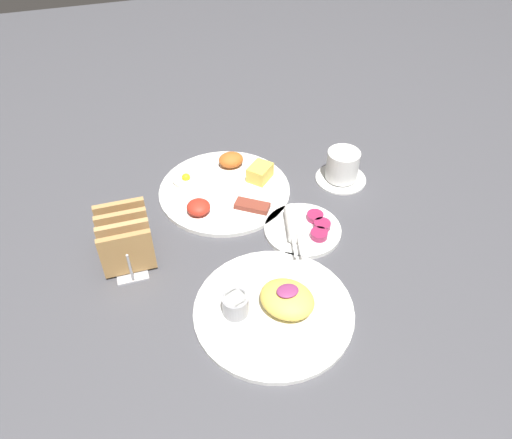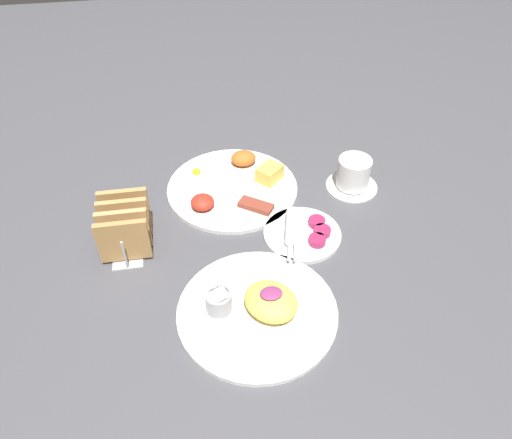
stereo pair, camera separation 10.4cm
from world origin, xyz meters
name	(u,v)px [view 2 (the right image)]	position (x,y,z in m)	size (l,w,h in m)	color
ground_plane	(242,238)	(0.00, 0.00, 0.00)	(3.00, 3.00, 0.00)	#47474C
plate_breakfast	(233,185)	(0.00, 0.17, 0.01)	(0.30, 0.30, 0.05)	white
plate_condiments	(302,232)	(0.13, -0.01, 0.01)	(0.16, 0.17, 0.04)	white
plate_foreground	(257,308)	(0.00, -0.19, 0.01)	(0.29, 0.29, 0.06)	white
toast_rack	(125,226)	(-0.23, 0.02, 0.05)	(0.10, 0.15, 0.10)	#B7B7BC
coffee_cup	(353,175)	(0.28, 0.13, 0.04)	(0.12, 0.12, 0.08)	white
teaspoon	(294,272)	(0.09, -0.11, 0.00)	(0.09, 0.10, 0.01)	silver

